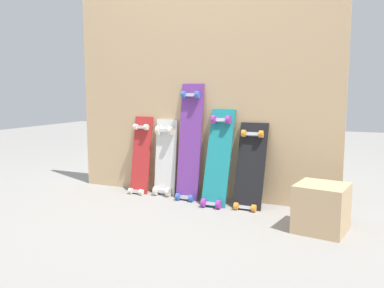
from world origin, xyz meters
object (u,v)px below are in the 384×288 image
skateboard_white (165,161)px  wooden_crate (321,208)px  skateboard_red (141,159)px  skateboard_purple (190,146)px  skateboard_teal (218,162)px  skateboard_black (250,171)px

skateboard_white → wooden_crate: 1.34m
skateboard_red → skateboard_purple: (0.45, -0.00, 0.14)m
skateboard_white → skateboard_teal: size_ratio=0.87×
skateboard_white → skateboard_red: bearing=-173.6°
skateboard_teal → skateboard_black: 0.25m
skateboard_teal → skateboard_black: skateboard_teal is taller
skateboard_white → skateboard_black: size_ratio=0.98×
skateboard_teal → wooden_crate: (0.78, -0.31, -0.18)m
skateboard_teal → wooden_crate: bearing=-21.3°
skateboard_white → skateboard_black: (0.73, -0.07, -0.01)m
skateboard_red → skateboard_black: (0.95, -0.04, -0.01)m
skateboard_purple → skateboard_black: 0.52m
skateboard_purple → skateboard_red: bearing=179.4°
skateboard_teal → wooden_crate: skateboard_teal is taller
skateboard_teal → skateboard_red: bearing=175.1°
skateboard_purple → wooden_crate: size_ratio=3.34×
skateboard_teal → wooden_crate: size_ratio=2.67×
skateboard_red → skateboard_white: 0.22m
skateboard_white → skateboard_black: bearing=-5.1°
skateboard_black → skateboard_purple: bearing=175.8°
wooden_crate → skateboard_red: bearing=166.2°
skateboard_purple → skateboard_black: size_ratio=1.41×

